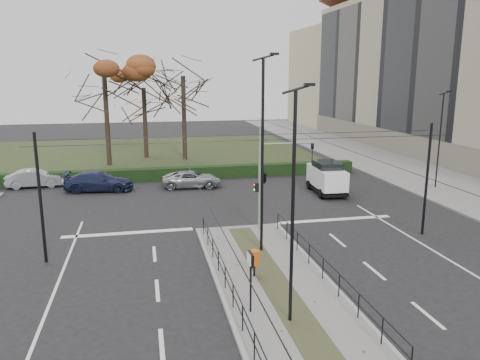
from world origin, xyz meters
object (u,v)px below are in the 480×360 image
(litter_bin, at_px, (254,258))
(white_van, at_px, (327,177))
(bare_tree_center, at_px, (144,93))
(rust_tree, at_px, (104,73))
(streetlamp_median_far, at_px, (263,154))
(traffic_light, at_px, (265,176))
(streetlamp_sidewalk, at_px, (440,139))
(parked_car_second, at_px, (35,178))
(parked_car_fourth, at_px, (192,179))
(streetlamp_median_near, at_px, (293,206))
(parked_car_third, at_px, (99,181))
(bare_tree_near, at_px, (183,82))
(info_panel, at_px, (251,266))

(litter_bin, distance_m, white_van, 15.96)
(bare_tree_center, bearing_deg, rust_tree, -133.76)
(streetlamp_median_far, height_order, rust_tree, rust_tree)
(traffic_light, height_order, rust_tree, rust_tree)
(traffic_light, height_order, streetlamp_sidewalk, streetlamp_sidewalk)
(traffic_light, bearing_deg, streetlamp_median_far, -106.95)
(white_van, bearing_deg, parked_car_second, 163.35)
(white_van, height_order, rust_tree, rust_tree)
(litter_bin, bearing_deg, rust_tree, 105.28)
(litter_bin, distance_m, rust_tree, 29.70)
(rust_tree, bearing_deg, parked_car_fourth, -56.97)
(streetlamp_median_near, height_order, streetlamp_sidewalk, streetlamp_median_near)
(litter_bin, relative_size, parked_car_third, 0.23)
(traffic_light, distance_m, parked_car_fourth, 11.85)
(streetlamp_sidewalk, xyz_separation_m, bare_tree_near, (-17.45, 16.37, 4.00))
(streetlamp_median_near, relative_size, streetlamp_median_far, 0.87)
(streetlamp_median_far, height_order, parked_car_fourth, streetlamp_median_far)
(parked_car_fourth, bearing_deg, parked_car_third, 92.44)
(white_van, bearing_deg, streetlamp_median_near, -115.64)
(litter_bin, height_order, parked_car_fourth, litter_bin)
(streetlamp_median_near, relative_size, rust_tree, 0.71)
(streetlamp_sidewalk, distance_m, parked_car_second, 30.76)
(parked_car_fourth, bearing_deg, parked_car_second, 82.43)
(white_van, bearing_deg, streetlamp_median_far, -125.61)
(streetlamp_median_far, distance_m, parked_car_fourth, 15.17)
(parked_car_second, bearing_deg, streetlamp_median_near, -155.76)
(parked_car_second, bearing_deg, litter_bin, -152.06)
(litter_bin, xyz_separation_m, parked_car_fourth, (-0.80, 17.28, -0.32))
(parked_car_third, bearing_deg, traffic_light, -132.90)
(traffic_light, bearing_deg, parked_car_third, 130.28)
(streetlamp_median_far, relative_size, white_van, 2.10)
(parked_car_fourth, height_order, bare_tree_center, bare_tree_center)
(litter_bin, relative_size, parked_car_second, 0.27)
(traffic_light, distance_m, parked_car_second, 20.20)
(parked_car_fourth, bearing_deg, rust_tree, 37.37)
(white_van, distance_m, bare_tree_center, 22.63)
(litter_bin, distance_m, parked_car_third, 19.12)
(streetlamp_median_near, height_order, bare_tree_center, bare_tree_center)
(parked_car_third, bearing_deg, rust_tree, 6.08)
(white_van, height_order, bare_tree_near, bare_tree_near)
(streetlamp_median_near, height_order, parked_car_third, streetlamp_median_near)
(streetlamp_sidewalk, distance_m, parked_car_third, 25.53)
(bare_tree_near, bearing_deg, parked_car_third, -122.39)
(streetlamp_median_far, relative_size, rust_tree, 0.82)
(streetlamp_median_far, bearing_deg, traffic_light, 73.05)
(streetlamp_sidewalk, bearing_deg, info_panel, -138.77)
(traffic_light, relative_size, streetlamp_median_near, 0.64)
(traffic_light, xyz_separation_m, streetlamp_median_far, (-0.98, -3.21, 1.74))
(rust_tree, bearing_deg, bare_tree_near, 12.40)
(parked_car_fourth, bearing_deg, bare_tree_near, 1.55)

